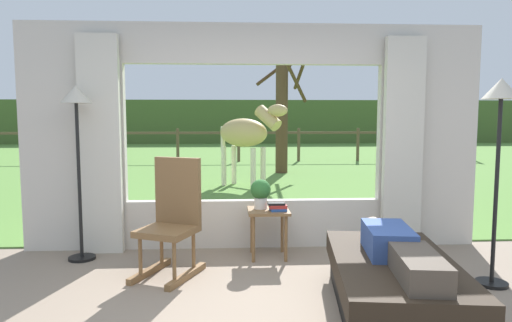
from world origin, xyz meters
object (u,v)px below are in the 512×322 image
at_px(recliner_sofa, 393,284).
at_px(potted_plant, 261,192).
at_px(floor_lamp_left, 77,120).
at_px(book_stack, 278,207).
at_px(side_table, 268,218).
at_px(reclining_person, 397,248).
at_px(pasture_tree, 283,108).
at_px(floor_lamp_right, 500,119).
at_px(rocking_chair, 173,218).
at_px(horse, 246,133).

height_order(recliner_sofa, potted_plant, potted_plant).
bearing_deg(floor_lamp_left, book_stack, -2.51).
xyz_separation_m(potted_plant, floor_lamp_left, (-1.91, -0.04, 0.78)).
bearing_deg(potted_plant, side_table, -36.87).
xyz_separation_m(potted_plant, book_stack, (0.17, -0.13, -0.14)).
bearing_deg(floor_lamp_left, side_table, -0.72).
relative_size(book_stack, floor_lamp_left, 0.11).
bearing_deg(book_stack, reclining_person, -61.87).
bearing_deg(reclining_person, potted_plant, 128.51).
height_order(side_table, potted_plant, potted_plant).
bearing_deg(pasture_tree, floor_lamp_right, -83.25).
height_order(book_stack, floor_lamp_right, floor_lamp_right).
height_order(reclining_person, potted_plant, potted_plant).
height_order(reclining_person, pasture_tree, pasture_tree).
bearing_deg(floor_lamp_left, rocking_chair, -25.40).
xyz_separation_m(recliner_sofa, rocking_chair, (-1.82, 0.98, 0.33)).
xyz_separation_m(reclining_person, horse, (-0.93, 6.31, 0.63)).
bearing_deg(side_table, floor_lamp_left, 179.28).
xyz_separation_m(reclining_person, pasture_tree, (0.13, 8.71, 1.22)).
height_order(recliner_sofa, floor_lamp_left, floor_lamp_left).
distance_m(potted_plant, horse, 4.77).
relative_size(potted_plant, pasture_tree, 0.09).
bearing_deg(floor_lamp_right, potted_plant, 153.80).
bearing_deg(horse, floor_lamp_left, 21.96).
xyz_separation_m(book_stack, pasture_tree, (0.89, 7.28, 1.18)).
bearing_deg(floor_lamp_right, floor_lamp_left, 166.27).
xyz_separation_m(reclining_person, floor_lamp_right, (1.09, 0.55, 0.97)).
relative_size(floor_lamp_right, horse, 1.07).
relative_size(rocking_chair, side_table, 2.15).
bearing_deg(recliner_sofa, rocking_chair, 159.13).
xyz_separation_m(recliner_sofa, pasture_tree, (0.13, 8.66, 1.52)).
xyz_separation_m(reclining_person, potted_plant, (-0.93, 1.55, 0.18)).
height_order(book_stack, horse, horse).
height_order(potted_plant, pasture_tree, pasture_tree).
bearing_deg(floor_lamp_right, reclining_person, -153.08).
bearing_deg(rocking_chair, recliner_sofa, -4.47).
bearing_deg(floor_lamp_right, pasture_tree, 96.75).
bearing_deg(floor_lamp_left, reclining_person, -28.08).
height_order(rocking_chair, pasture_tree, pasture_tree).
distance_m(recliner_sofa, floor_lamp_left, 3.44).
xyz_separation_m(floor_lamp_left, floor_lamp_right, (3.94, -0.96, 0.01)).
xyz_separation_m(rocking_chair, book_stack, (1.05, 0.40, 0.02)).
relative_size(side_table, floor_lamp_right, 0.28).
bearing_deg(floor_lamp_left, horse, 68.22).
bearing_deg(reclining_person, book_stack, 125.59).
xyz_separation_m(side_table, horse, (-0.08, 4.81, 0.73)).
relative_size(side_table, floor_lamp_left, 0.28).
bearing_deg(reclining_person, rocking_chair, 157.93).
distance_m(rocking_chair, potted_plant, 1.04).
distance_m(floor_lamp_left, horse, 5.17).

